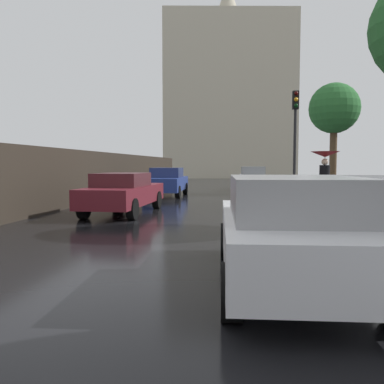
{
  "coord_description": "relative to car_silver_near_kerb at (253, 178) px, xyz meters",
  "views": [
    {
      "loc": [
        2.11,
        -4.87,
        1.59
      ],
      "look_at": [
        0.71,
        5.93,
        0.84
      ],
      "focal_mm": 36.98,
      "sensor_mm": 36.0,
      "label": 1
    }
  ],
  "objects": [
    {
      "name": "ground",
      "position": [
        -2.71,
        -20.33,
        -0.75
      ],
      "size": [
        120.0,
        120.0,
        0.0
      ],
      "primitive_type": "plane",
      "color": "black"
    },
    {
      "name": "car_blue_far_ahead",
      "position": [
        -4.45,
        -5.38,
        -0.02
      ],
      "size": [
        1.83,
        4.61,
        1.44
      ],
      "rotation": [
        0.0,
        0.0,
        3.17
      ],
      "color": "navy",
      "rests_on": "ground"
    },
    {
      "name": "car_white_behind_camera",
      "position": [
        0.04,
        -19.93,
        -0.0
      ],
      "size": [
        2.05,
        4.18,
        1.44
      ],
      "rotation": [
        0.0,
        0.0,
        0.06
      ],
      "color": "silver",
      "rests_on": "ground"
    },
    {
      "name": "car_maroon_far_lane",
      "position": [
        -4.47,
        -12.73,
        -0.05
      ],
      "size": [
        1.76,
        4.62,
        1.33
      ],
      "rotation": [
        0.0,
        0.0,
        3.12
      ],
      "color": "maroon",
      "rests_on": "ground"
    },
    {
      "name": "traffic_light",
      "position": [
        1.55,
        -8.06,
        2.52
      ],
      "size": [
        0.26,
        0.39,
        4.53
      ],
      "color": "black",
      "rests_on": "sidewalk_strip"
    },
    {
      "name": "pedestrian_with_umbrella_near",
      "position": [
        2.12,
        -11.39,
        0.85
      ],
      "size": [
        0.95,
        0.95,
        1.9
      ],
      "rotation": [
        0.0,
        0.0,
        0.06
      ],
      "color": "black",
      "rests_on": "sidewalk_strip"
    },
    {
      "name": "car_silver_near_kerb",
      "position": [
        0.0,
        0.0,
        0.0
      ],
      "size": [
        1.79,
        4.54,
        1.48
      ],
      "rotation": [
        0.0,
        0.0,
        0.02
      ],
      "color": "#B2B5BA",
      "rests_on": "ground"
    },
    {
      "name": "distant_tower",
      "position": [
        -2.68,
        25.14,
        9.2
      ],
      "size": [
        16.72,
        11.07,
        24.1
      ],
      "color": "beige",
      "rests_on": "ground"
    },
    {
      "name": "street_tree_mid",
      "position": [
        4.3,
        -2.58,
        3.85
      ],
      "size": [
        2.73,
        2.73,
        6.04
      ],
      "color": "#4C3823",
      "rests_on": "ground"
    }
  ]
}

